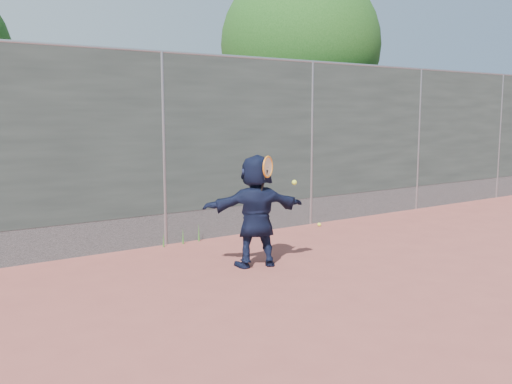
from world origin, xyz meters
TOP-DOWN VIEW (x-y plane):
  - ground at (0.00, 0.00)m, footprint 80.00×80.00m
  - player at (0.46, 1.63)m, footprint 1.49×0.86m
  - ball_ground at (2.98, 3.22)m, footprint 0.07×0.07m
  - fence at (-0.00, 3.50)m, footprint 20.00×0.06m
  - swing_action at (0.54, 1.42)m, footprint 0.54×0.21m
  - tree_right at (4.68, 5.75)m, footprint 3.78×3.60m
  - weed_clump at (0.29, 3.38)m, footprint 0.68×0.07m

SIDE VIEW (x-z plane):
  - ground at x=0.00m, z-range 0.00..0.00m
  - ball_ground at x=2.98m, z-range 0.00..0.07m
  - weed_clump at x=0.29m, z-range -0.02..0.28m
  - player at x=0.46m, z-range 0.00..1.53m
  - swing_action at x=0.54m, z-range 1.08..1.59m
  - fence at x=0.00m, z-range 0.07..3.09m
  - tree_right at x=4.68m, z-range 0.80..6.19m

